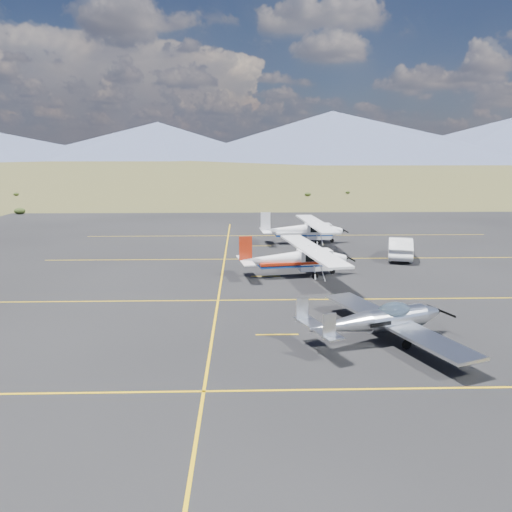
% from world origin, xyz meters
% --- Properties ---
extents(ground, '(1600.00, 1600.00, 0.00)m').
position_xyz_m(ground, '(0.00, 0.00, 0.00)').
color(ground, '#383D1C').
rests_on(ground, ground).
extents(apron, '(72.00, 72.00, 0.02)m').
position_xyz_m(apron, '(0.00, 7.00, 0.00)').
color(apron, black).
rests_on(apron, ground).
extents(aircraft_low_wing, '(6.97, 9.37, 2.07)m').
position_xyz_m(aircraft_low_wing, '(1.56, -4.38, 0.99)').
color(aircraft_low_wing, silver).
rests_on(aircraft_low_wing, apron).
extents(aircraft_cessna, '(6.91, 11.32, 2.86)m').
position_xyz_m(aircraft_cessna, '(-0.96, 7.55, 1.27)').
color(aircraft_cessna, white).
rests_on(aircraft_cessna, apron).
extents(aircraft_plain, '(6.92, 11.51, 2.91)m').
position_xyz_m(aircraft_plain, '(1.05, 19.72, 1.29)').
color(aircraft_plain, white).
rests_on(aircraft_plain, apron).
extents(sedan, '(3.13, 5.45, 1.70)m').
position_xyz_m(sedan, '(7.90, 12.98, 0.86)').
color(sedan, silver).
rests_on(sedan, apron).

